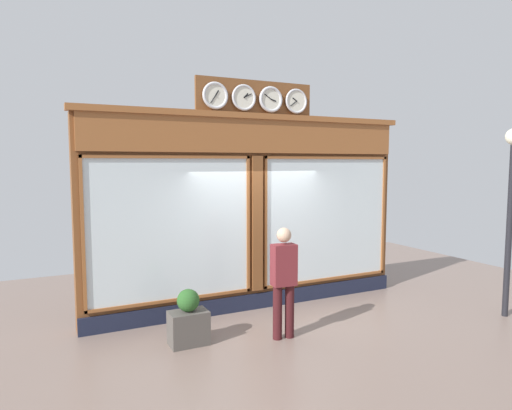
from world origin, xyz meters
TOP-DOWN VIEW (x-y plane):
  - ground_plane at (0.00, 2.80)m, footprint 14.00×14.00m
  - shop_facade at (0.00, -0.12)m, footprint 6.21×0.42m
  - pedestrian at (0.24, 1.44)m, footprint 0.38×0.25m
  - street_lamp at (-3.70, 2.28)m, footprint 0.28×0.28m
  - planter_box at (1.61, 1.04)m, footprint 0.56×0.36m
  - planter_shrub at (1.61, 1.04)m, footprint 0.33×0.33m

SIDE VIEW (x-z plane):
  - ground_plane at x=0.00m, z-range 0.00..0.00m
  - planter_box at x=1.61m, z-range 0.00..0.49m
  - planter_shrub at x=1.61m, z-range 0.49..0.82m
  - pedestrian at x=0.24m, z-range 0.09..1.78m
  - shop_facade at x=0.00m, z-range -0.25..3.83m
  - street_lamp at x=-3.70m, z-range 0.55..3.77m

